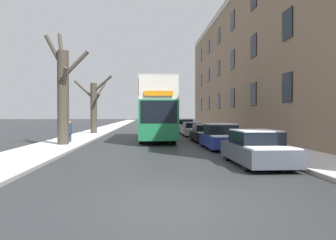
% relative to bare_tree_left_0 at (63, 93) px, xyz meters
% --- Properties ---
extents(ground_plane, '(320.00, 320.00, 0.00)m').
position_rel_bare_tree_left_0_xyz_m(ground_plane, '(5.88, -13.32, -3.37)').
color(ground_plane, '#303335').
extents(sidewalk_left, '(3.17, 130.00, 0.16)m').
position_rel_bare_tree_left_0_xyz_m(sidewalk_left, '(-0.41, 39.68, -3.29)').
color(sidewalk_left, gray).
rests_on(sidewalk_left, ground).
extents(sidewalk_right, '(3.17, 130.00, 0.16)m').
position_rel_bare_tree_left_0_xyz_m(sidewalk_right, '(12.16, 39.68, -3.29)').
color(sidewalk_right, gray).
rests_on(sidewalk_right, ground).
extents(terrace_facade_right, '(9.10, 50.01, 14.42)m').
position_rel_bare_tree_left_0_xyz_m(terrace_facade_right, '(18.24, 11.29, 3.84)').
color(terrace_facade_right, '#8C7056').
rests_on(terrace_facade_right, ground).
extents(bare_tree_left_0, '(2.82, 2.78, 7.41)m').
position_rel_bare_tree_left_0_xyz_m(bare_tree_left_0, '(0.00, 0.00, 0.00)').
color(bare_tree_left_0, '#423A30').
rests_on(bare_tree_left_0, ground).
extents(bare_tree_left_1, '(4.16, 3.95, 5.95)m').
position_rel_bare_tree_left_0_xyz_m(bare_tree_left_1, '(-0.11, 12.78, -0.40)').
color(bare_tree_left_1, '#423A30').
rests_on(bare_tree_left_1, ground).
extents(double_decker_bus, '(2.61, 10.81, 4.57)m').
position_rel_bare_tree_left_0_xyz_m(double_decker_bus, '(5.93, 5.16, -0.79)').
color(double_decker_bus, '#1E7A47').
rests_on(double_decker_bus, ground).
extents(parked_car_0, '(1.87, 4.45, 1.38)m').
position_rel_bare_tree_left_0_xyz_m(parked_car_0, '(9.49, -8.06, -2.73)').
color(parked_car_0, '#474C56').
rests_on(parked_car_0, ground).
extents(parked_car_1, '(1.86, 4.40, 1.49)m').
position_rel_bare_tree_left_0_xyz_m(parked_car_1, '(9.49, -1.89, -2.69)').
color(parked_car_1, navy).
rests_on(parked_car_1, ground).
extents(parked_car_2, '(1.72, 4.20, 1.32)m').
position_rel_bare_tree_left_0_xyz_m(parked_car_2, '(9.49, 3.40, -2.76)').
color(parked_car_2, black).
rests_on(parked_car_2, ground).
extents(parked_car_3, '(1.71, 4.38, 1.31)m').
position_rel_bare_tree_left_0_xyz_m(parked_car_3, '(9.49, 9.75, -2.76)').
color(parked_car_3, silver).
rests_on(parked_car_3, ground).
extents(parked_car_4, '(1.79, 4.05, 1.58)m').
position_rel_bare_tree_left_0_xyz_m(parked_car_4, '(9.49, 15.40, -2.65)').
color(parked_car_4, '#9EA3AD').
rests_on(parked_car_4, ground).
extents(pedestrian_left_sidewalk, '(0.35, 0.35, 1.59)m').
position_rel_bare_tree_left_0_xyz_m(pedestrian_left_sidewalk, '(-0.05, 1.77, -2.50)').
color(pedestrian_left_sidewalk, navy).
rests_on(pedestrian_left_sidewalk, ground).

